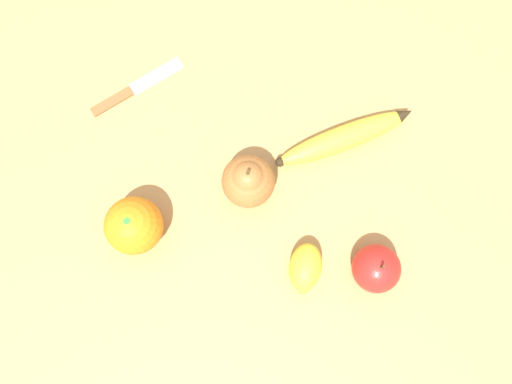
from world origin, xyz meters
TOP-DOWN VIEW (x-y plane):
  - ground_plane at (0.00, 0.00)m, footprint 3.00×3.00m
  - banana at (0.11, -0.04)m, footprint 0.23×0.08m
  - orange at (-0.23, -0.12)m, footprint 0.09×0.09m
  - pear at (-0.05, -0.09)m, footprint 0.08×0.08m
  - apple at (0.11, -0.25)m, footprint 0.07×0.07m
  - lemon at (0.01, -0.23)m, footprint 0.07×0.08m
  - paring_knife at (-0.20, 0.11)m, footprint 0.16×0.08m

SIDE VIEW (x-z plane):
  - ground_plane at x=0.00m, z-range 0.00..0.00m
  - paring_knife at x=-0.20m, z-range 0.00..0.01m
  - banana at x=0.11m, z-range 0.00..0.04m
  - lemon at x=0.01m, z-range 0.00..0.05m
  - apple at x=0.11m, z-range -0.01..0.07m
  - orange at x=-0.23m, z-range 0.00..0.09m
  - pear at x=-0.05m, z-range -0.01..0.09m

